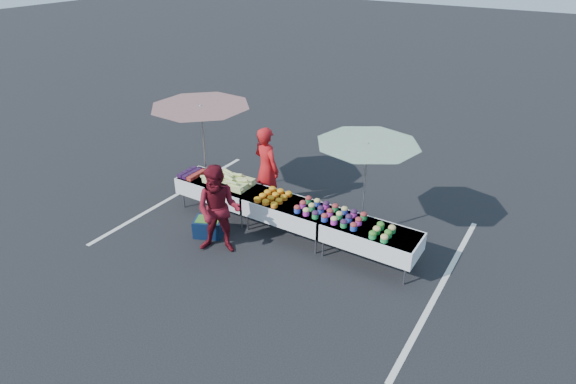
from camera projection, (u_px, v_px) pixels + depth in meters
The scene contains 17 objects.
ground at pixel (288, 234), 10.03m from camera, with size 80.00×80.00×0.00m, color black.
stripe_left at pixel (175, 196), 11.53m from camera, with size 0.10×5.00×0.00m, color silver.
stripe_right at pixel (441, 286), 8.53m from camera, with size 0.10×5.00×0.00m, color silver.
table_left at pixel (219, 188), 10.60m from camera, with size 1.86×0.81×0.75m.
table_center at pixel (288, 210), 9.76m from camera, with size 1.86×0.81×0.75m.
table_right at pixel (370, 236), 8.91m from camera, with size 1.86×0.81×0.75m.
berry_punnets at pixel (192, 174), 10.79m from camera, with size 0.40×0.54×0.08m.
corn_pile at pixel (229, 180), 10.39m from camera, with size 1.16×0.57×0.26m.
plastic_bags at pixel (220, 189), 10.15m from camera, with size 0.30×0.25×0.05m, color white.
carrot_bowls at pixel (273, 197), 9.81m from camera, with size 0.55×0.69×0.11m.
potato_cups at pixel (330, 212), 9.20m from camera, with size 1.34×0.58×0.16m.
bean_baskets at pixel (382, 232), 8.60m from camera, with size 0.36×0.50×0.15m.
vendor at pixel (266, 169), 10.62m from camera, with size 0.70×0.46×1.92m, color red.
customer at pixel (219, 210), 9.11m from camera, with size 0.88×0.69×1.81m, color maroon.
umbrella_left at pixel (201, 114), 10.54m from camera, with size 2.84×2.84×2.26m.
umbrella_right at pixel (367, 152), 9.15m from camera, with size 2.32×2.32×2.06m.
storage_bin at pixel (209, 227), 9.93m from camera, with size 0.70×0.63×0.38m.
Camera 1 is at (4.48, -7.16, 5.49)m, focal length 30.00 mm.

